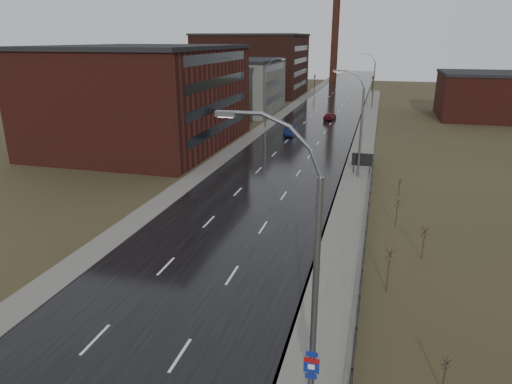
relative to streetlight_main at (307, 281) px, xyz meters
The scene contains 24 objects.
road 58.93m from the streetlight_main, 98.31° to the left, with size 14.00×300.00×0.06m, color black.
sidewalk_right 33.54m from the streetlight_main, 89.78° to the left, with size 3.20×180.00×0.18m, color #595651.
curb_right 33.57m from the streetlight_main, 92.42° to the left, with size 0.16×180.00×0.18m, color slate.
sidewalk_left 60.65m from the streetlight_main, 106.04° to the left, with size 2.40×260.00×0.12m, color #595651.
warehouse_near 52.13m from the streetlight_main, 124.42° to the left, with size 22.44×28.56×13.50m.
warehouse_mid 80.48m from the streetlight_main, 109.20° to the left, with size 16.32×20.40×10.50m.
warehouse_far 110.59m from the streetlight_main, 106.53° to the left, with size 26.52×24.48×15.50m.
building_right 82.95m from the streetlight_main, 74.74° to the left, with size 18.36×16.32×8.50m.
smokestack 149.01m from the streetlight_main, 95.58° to the left, with size 2.70×2.70×30.70m.
streetlight_main is the anchor object (origin of this frame).
streetlight_right_mid 34.01m from the streetlight_main, 89.95° to the left, with size 3.36×0.28×11.35m.
streetlight_left 62.15m from the streetlight_main, 105.08° to the left, with size 3.36×0.28×11.35m.
streetlight_right_far 88.01m from the streetlight_main, 89.98° to the left, with size 3.36×0.28×11.35m.
guardrail 17.27m from the streetlight_main, 83.61° to the left, with size 0.10×53.05×1.10m.
shrub_b 8.09m from the streetlight_main, 26.44° to the left, with size 0.42×0.44×1.75m.
shrub_c 12.07m from the streetlight_main, 72.79° to the left, with size 0.67×0.71×2.84m.
shrub_d 17.37m from the streetlight_main, 70.19° to the left, with size 0.56×0.59×2.37m.
shrub_e 21.97m from the streetlight_main, 79.18° to the left, with size 0.57×0.60×2.42m.
shrub_f 29.88m from the streetlight_main, 81.29° to the left, with size 0.40×0.42×1.66m.
billboard 35.65m from the streetlight_main, 88.98° to the left, with size 2.24×0.17×2.46m.
traffic_light_left 119.16m from the streetlight_main, 97.95° to the left, with size 0.58×2.73×5.30m.
traffic_light_right 118.01m from the streetlight_main, 90.23° to the left, with size 0.58×2.73×5.30m.
car_near 55.64m from the streetlight_main, 101.44° to the left, with size 1.48×4.26×1.40m, color #0B123A.
car_far 70.82m from the streetlight_main, 95.48° to the left, with size 1.70×4.22×1.44m, color #500D16.
Camera 1 is at (10.49, -12.49, 14.35)m, focal length 32.00 mm.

